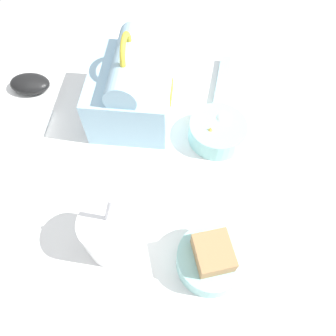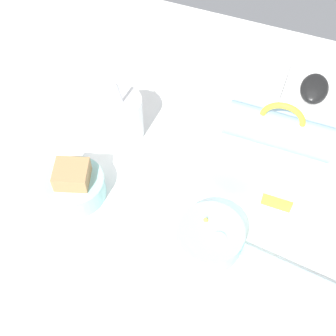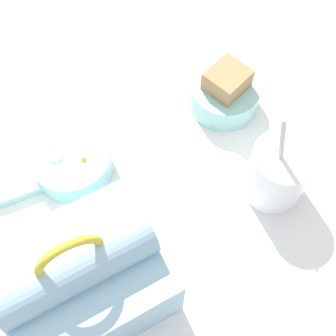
{
  "view_description": "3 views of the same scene",
  "coord_description": "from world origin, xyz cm",
  "px_view_note": "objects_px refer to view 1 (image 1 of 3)",
  "views": [
    {
      "loc": [
        -27.81,
        -0.9,
        57.39
      ],
      "look_at": [
        2.23,
        1.97,
        7.0
      ],
      "focal_mm": 35.0,
      "sensor_mm": 36.0,
      "label": 1
    },
    {
      "loc": [
        20.0,
        -43.9,
        76.51
      ],
      "look_at": [
        2.23,
        1.97,
        7.0
      ],
      "focal_mm": 50.0,
      "sensor_mm": 36.0,
      "label": 2
    },
    {
      "loc": [
        17.4,
        29.15,
        65.05
      ],
      "look_at": [
        2.23,
        1.97,
        7.0
      ],
      "focal_mm": 50.0,
      "sensor_mm": 36.0,
      "label": 3
    }
  ],
  "objects_px": {
    "bento_bowl_sandwich": "(211,259)",
    "computer_mouse": "(30,84)",
    "soup_cup": "(109,233)",
    "chopstick_case": "(221,88)",
    "lunch_bag": "(131,88)",
    "bento_bowl_snacks": "(217,131)"
  },
  "relations": [
    {
      "from": "soup_cup",
      "to": "bento_bowl_snacks",
      "type": "height_order",
      "value": "soup_cup"
    },
    {
      "from": "lunch_bag",
      "to": "chopstick_case",
      "type": "relative_size",
      "value": 0.98
    },
    {
      "from": "soup_cup",
      "to": "bento_bowl_snacks",
      "type": "bearing_deg",
      "value": -35.19
    },
    {
      "from": "chopstick_case",
      "to": "lunch_bag",
      "type": "bearing_deg",
      "value": 112.9
    },
    {
      "from": "bento_bowl_snacks",
      "to": "chopstick_case",
      "type": "bearing_deg",
      "value": -3.42
    },
    {
      "from": "bento_bowl_sandwich",
      "to": "computer_mouse",
      "type": "height_order",
      "value": "bento_bowl_sandwich"
    },
    {
      "from": "bento_bowl_sandwich",
      "to": "bento_bowl_snacks",
      "type": "distance_m",
      "value": 0.26
    },
    {
      "from": "lunch_bag",
      "to": "soup_cup",
      "type": "bearing_deg",
      "value": -178.14
    },
    {
      "from": "bento_bowl_sandwich",
      "to": "bento_bowl_snacks",
      "type": "bearing_deg",
      "value": -1.37
    },
    {
      "from": "lunch_bag",
      "to": "chopstick_case",
      "type": "xyz_separation_m",
      "value": [
        0.08,
        -0.19,
        -0.06
      ]
    },
    {
      "from": "soup_cup",
      "to": "computer_mouse",
      "type": "bearing_deg",
      "value": 36.42
    },
    {
      "from": "lunch_bag",
      "to": "bento_bowl_sandwich",
      "type": "xyz_separation_m",
      "value": [
        -0.32,
        -0.17,
        -0.04
      ]
    },
    {
      "from": "bento_bowl_snacks",
      "to": "chopstick_case",
      "type": "height_order",
      "value": "bento_bowl_snacks"
    },
    {
      "from": "lunch_bag",
      "to": "soup_cup",
      "type": "distance_m",
      "value": 0.3
    },
    {
      "from": "bento_bowl_sandwich",
      "to": "chopstick_case",
      "type": "bearing_deg",
      "value": -2.07
    },
    {
      "from": "lunch_bag",
      "to": "bento_bowl_sandwich",
      "type": "height_order",
      "value": "lunch_bag"
    },
    {
      "from": "bento_bowl_snacks",
      "to": "computer_mouse",
      "type": "distance_m",
      "value": 0.44
    },
    {
      "from": "bento_bowl_snacks",
      "to": "computer_mouse",
      "type": "bearing_deg",
      "value": 76.81
    },
    {
      "from": "soup_cup",
      "to": "chopstick_case",
      "type": "relative_size",
      "value": 0.83
    },
    {
      "from": "soup_cup",
      "to": "bento_bowl_snacks",
      "type": "relative_size",
      "value": 1.41
    },
    {
      "from": "lunch_bag",
      "to": "bento_bowl_snacks",
      "type": "height_order",
      "value": "lunch_bag"
    },
    {
      "from": "bento_bowl_snacks",
      "to": "computer_mouse",
      "type": "relative_size",
      "value": 1.29
    }
  ]
}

